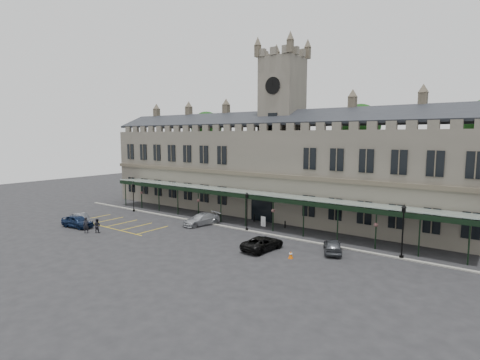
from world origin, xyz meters
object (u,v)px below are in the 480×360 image
Objects in this scene: traffic_cone at (291,255)px; car_left_a at (77,221)px; car_taxi at (201,219)px; clock_tower at (282,123)px; sign_board at (263,221)px; car_van at (263,243)px; car_right_a at (333,246)px; person_a at (86,225)px; station_building at (281,170)px; lamp_post_mid at (247,208)px; person_b at (97,226)px; car_left_b at (81,219)px; lamp_post_right at (403,227)px; lamp_post_left at (133,195)px.

traffic_cone is 0.15× the size of car_left_a.
clock_tower is at bearing 80.81° from car_taxi.
car_van is at bearing -49.61° from sign_board.
person_a reaches higher than car_right_a.
station_building reaches higher than car_taxi.
lamp_post_mid is 18.96m from person_a.
car_van is 20.19m from person_b.
lamp_post_mid is 21.22m from car_left_a.
car_taxi is (12.50, 9.03, 0.02)m from car_left_b.
station_building reaches higher than person_a.
traffic_cone is 23.42m from person_b.
lamp_post_mid is 11.17m from traffic_cone.
car_left_a is at bearing -162.58° from lamp_post_right.
car_left_a is (-35.49, -11.13, -2.28)m from lamp_post_right.
person_b is (-12.30, -21.54, -5.62)m from station_building.
car_left_a is 1.04× the size of car_left_b.
station_building is 13.30× the size of car_left_a.
person_a is at bearing -112.57° from car_taxi.
station_building is 20.34m from traffic_cone.
station_building is at bearing -144.81° from person_b.
car_taxi is at bearing -28.56° from car_right_a.
lamp_post_left reaches higher than car_left_b.
car_left_b is (-19.25, -13.11, 0.10)m from sign_board.
lamp_post_mid is 3.75m from sign_board.
car_van is at bearing -65.87° from station_building.
sign_board is (1.75, -7.35, -5.85)m from station_building.
clock_tower is at bearing 20.58° from person_a.
car_left_a reaches higher than car_right_a.
traffic_cone is at bearing -37.55° from sign_board.
clock_tower reaches higher than sign_board.
person_a is at bearing -4.65° from car_right_a.
person_a is (-13.20, -22.38, -5.53)m from station_building.
station_building reaches higher than lamp_post_left.
car_van is (26.04, -4.62, -1.89)m from lamp_post_left.
car_left_b is 15.42m from car_taxi.
lamp_post_left is 32.13m from car_right_a.
car_left_a reaches higher than sign_board.
car_left_b is (-28.02, -4.17, 0.37)m from traffic_cone.
car_taxi is 13.68m from person_a.
station_building is 11.10m from lamp_post_mid.
lamp_post_left reaches higher than car_van.
traffic_cone is at bearing -10.13° from lamp_post_left.
car_van is (24.50, 4.84, -0.03)m from car_left_b.
lamp_post_right is at bearing -149.46° from car_van.
sign_board is (1.75, -7.44, -12.49)m from clock_tower.
clock_tower is 5.50× the size of car_left_a.
lamp_post_left is (-19.04, -11.10, -10.54)m from clock_tower.
person_b is (5.20, -1.08, 0.13)m from car_left_b.
traffic_cone is 0.55× the size of sign_board.
car_taxi is 2.68× the size of person_a.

